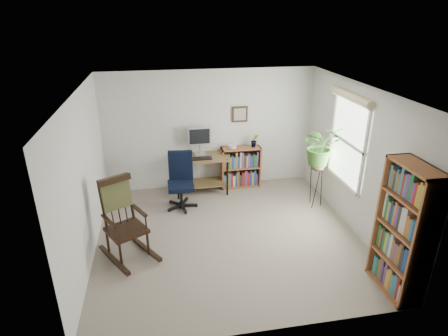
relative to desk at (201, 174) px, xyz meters
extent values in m
cube|color=gray|center=(0.23, -1.70, -0.38)|extent=(4.20, 4.00, 0.00)
cube|color=silver|center=(0.23, -1.70, 2.02)|extent=(4.20, 4.00, 0.00)
cube|color=silver|center=(0.23, 0.30, 0.82)|extent=(4.20, 0.00, 2.40)
cube|color=silver|center=(0.23, -3.70, 0.82)|extent=(4.20, 0.00, 2.40)
cube|color=silver|center=(-1.87, -1.70, 0.82)|extent=(0.00, 4.00, 2.40)
cube|color=silver|center=(2.33, -1.70, 0.82)|extent=(0.00, 4.00, 2.40)
cube|color=black|center=(0.00, -0.12, 0.39)|extent=(0.40, 0.15, 0.02)
imported|color=#336322|center=(2.03, -0.96, 1.18)|extent=(1.69, 1.88, 1.46)
imported|color=#336322|center=(1.11, 0.13, 0.53)|extent=(0.13, 0.24, 0.11)
camera|label=1|loc=(-0.76, -6.81, 3.07)|focal=30.00mm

